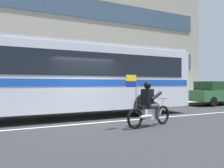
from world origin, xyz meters
name	(u,v)px	position (x,y,z in m)	size (l,w,h in m)	color
ground_plane	(86,121)	(0.00, 0.00, 0.00)	(60.00, 60.00, 0.00)	#2B2B2D
sidewalk_curb	(52,108)	(0.00, 5.10, 0.07)	(28.00, 3.80, 0.15)	#B7B2A8
lane_center_stripe	(92,123)	(0.00, -0.60, 0.00)	(26.60, 0.14, 0.01)	silver
office_building_facade	(44,33)	(0.00, 7.39, 4.87)	(28.00, 0.89, 9.72)	gray
transit_bus	(62,74)	(-0.59, 1.19, 1.88)	(12.31, 2.74, 3.22)	silver
motorcycle_with_rider	(149,107)	(1.50, -2.17, 0.67)	(2.16, 0.77, 1.78)	black
parked_hatchback_downstreet	(216,93)	(10.85, 2.58, 0.85)	(4.58, 1.89, 1.64)	#2D6638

